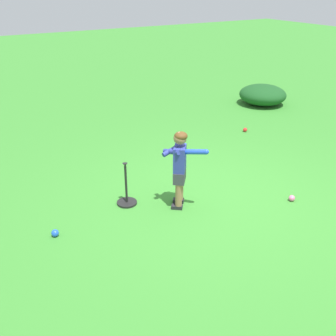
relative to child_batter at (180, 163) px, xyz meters
The scene contains 7 objects.
ground_plane 0.86m from the child_batter, 12.93° to the right, with size 40.00×40.00×0.00m, color #38842D.
child_batter is the anchor object (origin of this frame).
play_ball_midfield 3.32m from the child_batter, 33.25° to the left, with size 0.08×0.08×0.08m, color red.
play_ball_far_left 1.70m from the child_batter, 26.50° to the right, with size 0.09×0.09×0.09m, color pink.
play_ball_by_bucket 1.80m from the child_batter, behind, with size 0.09×0.09×0.09m, color blue.
batting_tee 0.91m from the child_batter, 144.96° to the left, with size 0.28×0.28×0.62m.
shrub_right_background 5.39m from the child_batter, 35.10° to the left, with size 1.13×1.15×0.48m, color #194C1E.
Camera 1 is at (-3.17, -3.92, 2.86)m, focal length 43.13 mm.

